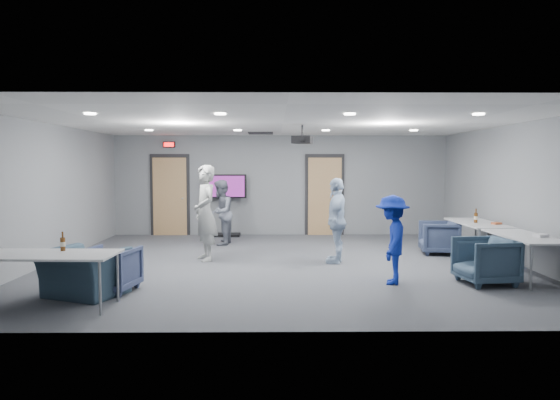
{
  "coord_description": "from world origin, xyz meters",
  "views": [
    {
      "loc": [
        -0.17,
        -9.56,
        1.9
      ],
      "look_at": [
        -0.05,
        0.42,
        1.2
      ],
      "focal_mm": 32.0,
      "sensor_mm": 36.0,
      "label": 1
    }
  ],
  "objects_px": {
    "table_right_a": "(478,224)",
    "bottle_right": "(476,218)",
    "chair_right_a": "(439,238)",
    "bottle_front": "(63,244)",
    "person_a": "(205,213)",
    "chair_right_c": "(485,261)",
    "chair_front_b": "(83,273)",
    "table_right_b": "(524,238)",
    "tv_stand": "(226,201)",
    "person_b": "(221,212)",
    "projector": "(302,140)",
    "chair_front_a": "(111,269)",
    "person_d": "(392,240)",
    "person_c": "(337,220)",
    "table_front_left": "(41,257)"
  },
  "relations": [
    {
      "from": "table_right_a",
      "to": "bottle_right",
      "type": "height_order",
      "value": "bottle_right"
    },
    {
      "from": "chair_right_a",
      "to": "bottle_front",
      "type": "distance_m",
      "value": 7.45
    },
    {
      "from": "person_a",
      "to": "chair_right_a",
      "type": "height_order",
      "value": "person_a"
    },
    {
      "from": "chair_right_c",
      "to": "chair_front_b",
      "type": "relative_size",
      "value": 0.77
    },
    {
      "from": "person_a",
      "to": "chair_front_b",
      "type": "distance_m",
      "value": 3.11
    },
    {
      "from": "table_right_b",
      "to": "tv_stand",
      "type": "height_order",
      "value": "tv_stand"
    },
    {
      "from": "person_b",
      "to": "tv_stand",
      "type": "xyz_separation_m",
      "value": [
        -0.0,
        1.49,
        0.16
      ]
    },
    {
      "from": "projector",
      "to": "chair_front_b",
      "type": "bearing_deg",
      "value": -125.54
    },
    {
      "from": "chair_front_b",
      "to": "table_right_a",
      "type": "distance_m",
      "value": 7.54
    },
    {
      "from": "person_b",
      "to": "table_right_b",
      "type": "bearing_deg",
      "value": 63.39
    },
    {
      "from": "projector",
      "to": "chair_front_a",
      "type": "bearing_deg",
      "value": -125.57
    },
    {
      "from": "person_d",
      "to": "bottle_front",
      "type": "height_order",
      "value": "person_d"
    },
    {
      "from": "table_right_a",
      "to": "projector",
      "type": "distance_m",
      "value": 4.01
    },
    {
      "from": "projector",
      "to": "chair_right_a",
      "type": "bearing_deg",
      "value": 27.03
    },
    {
      "from": "chair_right_a",
      "to": "bottle_front",
      "type": "bearing_deg",
      "value": -51.49
    },
    {
      "from": "chair_right_a",
      "to": "chair_front_a",
      "type": "bearing_deg",
      "value": -54.34
    },
    {
      "from": "chair_right_c",
      "to": "chair_front_b",
      "type": "distance_m",
      "value": 6.18
    },
    {
      "from": "chair_right_a",
      "to": "chair_right_c",
      "type": "xyz_separation_m",
      "value": [
        -0.15,
        -2.71,
        0.02
      ]
    },
    {
      "from": "person_b",
      "to": "bottle_front",
      "type": "distance_m",
      "value": 5.29
    },
    {
      "from": "chair_front_a",
      "to": "chair_right_c",
      "type": "bearing_deg",
      "value": -165.54
    },
    {
      "from": "person_c",
      "to": "person_d",
      "type": "relative_size",
      "value": 1.16
    },
    {
      "from": "chair_right_c",
      "to": "chair_front_a",
      "type": "relative_size",
      "value": 1.09
    },
    {
      "from": "table_right_b",
      "to": "projector",
      "type": "bearing_deg",
      "value": 64.69
    },
    {
      "from": "person_b",
      "to": "tv_stand",
      "type": "bearing_deg",
      "value": -172.88
    },
    {
      "from": "table_right_a",
      "to": "tv_stand",
      "type": "xyz_separation_m",
      "value": [
        -5.45,
        3.21,
        0.25
      ]
    },
    {
      "from": "chair_front_b",
      "to": "table_right_a",
      "type": "xyz_separation_m",
      "value": [
        6.94,
        2.93,
        0.34
      ]
    },
    {
      "from": "table_front_left",
      "to": "tv_stand",
      "type": "relative_size",
      "value": 1.2
    },
    {
      "from": "person_a",
      "to": "chair_front_b",
      "type": "bearing_deg",
      "value": -52.16
    },
    {
      "from": "table_right_a",
      "to": "projector",
      "type": "relative_size",
      "value": 4.13
    },
    {
      "from": "chair_right_c",
      "to": "bottle_right",
      "type": "xyz_separation_m",
      "value": [
        0.72,
        2.18,
        0.46
      ]
    },
    {
      "from": "chair_right_c",
      "to": "person_b",
      "type": "bearing_deg",
      "value": -138.19
    },
    {
      "from": "table_front_left",
      "to": "person_b",
      "type": "bearing_deg",
      "value": 72.32
    },
    {
      "from": "chair_front_a",
      "to": "chair_front_b",
      "type": "distance_m",
      "value": 0.4
    },
    {
      "from": "person_c",
      "to": "chair_right_a",
      "type": "xyz_separation_m",
      "value": [
        2.31,
        0.93,
        -0.47
      ]
    },
    {
      "from": "person_b",
      "to": "table_right_a",
      "type": "height_order",
      "value": "person_b"
    },
    {
      "from": "table_front_left",
      "to": "table_right_b",
      "type": "bearing_deg",
      "value": 14.01
    },
    {
      "from": "table_right_a",
      "to": "table_right_b",
      "type": "height_order",
      "value": "same"
    },
    {
      "from": "tv_stand",
      "to": "chair_front_b",
      "type": "bearing_deg",
      "value": -103.57
    },
    {
      "from": "chair_front_b",
      "to": "table_front_left",
      "type": "distance_m",
      "value": 0.76
    },
    {
      "from": "person_b",
      "to": "projector",
      "type": "relative_size",
      "value": 3.45
    },
    {
      "from": "person_a",
      "to": "person_c",
      "type": "xyz_separation_m",
      "value": [
        2.59,
        -0.26,
        -0.12
      ]
    },
    {
      "from": "person_a",
      "to": "chair_front_b",
      "type": "relative_size",
      "value": 1.8
    },
    {
      "from": "chair_right_c",
      "to": "table_right_a",
      "type": "height_order",
      "value": "chair_right_c"
    },
    {
      "from": "person_c",
      "to": "tv_stand",
      "type": "relative_size",
      "value": 1.0
    },
    {
      "from": "tv_stand",
      "to": "projector",
      "type": "height_order",
      "value": "projector"
    },
    {
      "from": "table_front_left",
      "to": "tv_stand",
      "type": "height_order",
      "value": "tv_stand"
    },
    {
      "from": "chair_right_c",
      "to": "bottle_right",
      "type": "bearing_deg",
      "value": 154.11
    },
    {
      "from": "table_right_b",
      "to": "person_d",
      "type": "bearing_deg",
      "value": 97.98
    },
    {
      "from": "chair_front_b",
      "to": "bottle_right",
      "type": "xyz_separation_m",
      "value": [
        6.86,
        2.86,
        0.49
      ]
    },
    {
      "from": "person_b",
      "to": "bottle_right",
      "type": "relative_size",
      "value": 5.35
    }
  ]
}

